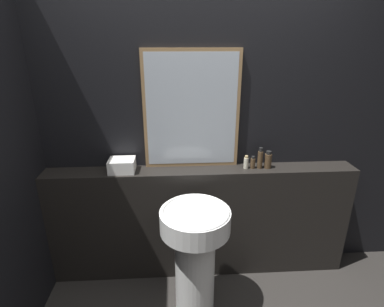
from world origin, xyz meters
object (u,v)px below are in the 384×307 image
at_px(mirror, 192,111).
at_px(body_wash_bottle, 268,160).
at_px(shampoo_bottle, 246,163).
at_px(conditioner_bottle, 253,163).
at_px(towel_stack, 122,165).
at_px(lotion_bottle, 260,159).
at_px(pedestal_sink, 195,252).

xyz_separation_m(mirror, body_wash_bottle, (0.60, -0.08, -0.38)).
bearing_deg(shampoo_bottle, mirror, 168.63).
bearing_deg(conditioner_bottle, shampoo_bottle, -180.00).
distance_m(shampoo_bottle, body_wash_bottle, 0.17).
height_order(towel_stack, conditioner_bottle, same).
relative_size(shampoo_bottle, lotion_bottle, 0.63).
distance_m(mirror, lotion_bottle, 0.65).
distance_m(pedestal_sink, mirror, 1.02).
xyz_separation_m(pedestal_sink, conditioner_bottle, (0.48, 0.45, 0.47)).
bearing_deg(body_wash_bottle, shampoo_bottle, 180.00).
xyz_separation_m(pedestal_sink, body_wash_bottle, (0.61, 0.45, 0.49)).
distance_m(mirror, body_wash_bottle, 0.72).
height_order(mirror, lotion_bottle, mirror).
distance_m(pedestal_sink, shampoo_bottle, 0.78).
height_order(pedestal_sink, lotion_bottle, lotion_bottle).
distance_m(towel_stack, conditioner_bottle, 1.02).
relative_size(shampoo_bottle, conditioner_bottle, 1.06).
height_order(mirror, body_wash_bottle, mirror).
relative_size(towel_stack, body_wash_bottle, 1.40).
xyz_separation_m(shampoo_bottle, lotion_bottle, (0.11, -0.00, 0.03)).
height_order(mirror, conditioner_bottle, mirror).
height_order(pedestal_sink, body_wash_bottle, body_wash_bottle).
bearing_deg(shampoo_bottle, body_wash_bottle, 0.00).
bearing_deg(conditioner_bottle, towel_stack, -180.00).
xyz_separation_m(shampoo_bottle, body_wash_bottle, (0.17, 0.00, 0.02)).
distance_m(towel_stack, shampoo_bottle, 0.96).
bearing_deg(conditioner_bottle, body_wash_bottle, -0.00).
bearing_deg(towel_stack, mirror, 8.96).
bearing_deg(body_wash_bottle, pedestal_sink, -143.50).
height_order(mirror, towel_stack, mirror).
bearing_deg(shampoo_bottle, conditioner_bottle, 0.00).
bearing_deg(pedestal_sink, conditioner_bottle, 42.74).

